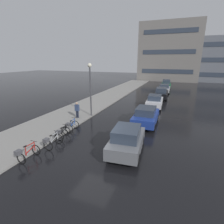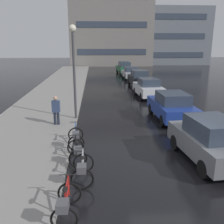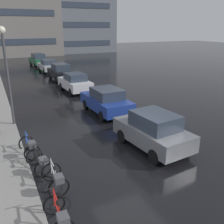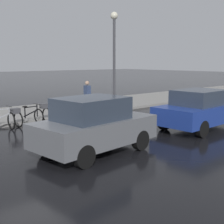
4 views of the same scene
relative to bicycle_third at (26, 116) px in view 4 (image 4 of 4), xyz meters
name	(u,v)px [view 4 (image 4 of 4)]	position (x,y,z in m)	size (l,w,h in m)	color
ground_plane	(36,147)	(3.26, -1.23, -0.47)	(140.00, 140.00, 0.00)	black
sidewalk_kerb	(128,101)	(-2.74, 8.77, -0.40)	(4.80, 60.00, 0.14)	gray
bicycle_third	(26,116)	(0.00, 0.00, 0.00)	(0.84, 1.42, 0.91)	black
bicycle_farthest	(53,111)	(-0.14, 1.44, 0.02)	(0.79, 1.39, 1.00)	black
car_grey	(94,125)	(5.05, -0.18, 0.39)	(2.21, 3.97, 1.72)	slate
car_blue	(201,109)	(5.21, 5.25, 0.34)	(2.05, 4.26, 1.63)	navy
pedestrian	(87,95)	(-1.37, 4.31, 0.49)	(0.43, 0.29, 1.71)	#1E2333
streetlamp	(114,47)	(-0.42, 5.44, 3.08)	(0.40, 0.40, 5.35)	#424247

